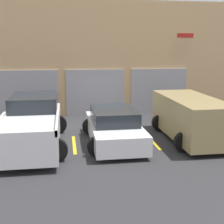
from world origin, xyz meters
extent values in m
plane|color=#2D2D30|center=(0.00, 0.00, 0.00)|extent=(28.00, 28.00, 0.00)
cube|color=tan|center=(0.00, 3.30, 2.96)|extent=(16.99, 0.60, 5.93)
cube|color=#939399|center=(-3.68, 2.96, 1.21)|extent=(3.08, 0.08, 2.42)
cube|color=#939399|center=(-0.20, 2.96, 1.21)|extent=(3.08, 0.08, 2.42)
cube|color=#939399|center=(3.28, 2.96, 1.21)|extent=(3.08, 0.08, 2.42)
cube|color=#B21E19|center=(4.67, 2.97, 4.18)|extent=(0.90, 0.03, 0.22)
cube|color=white|center=(-3.04, -2.08, 0.66)|extent=(1.99, 5.42, 0.90)
cube|color=#1E2328|center=(-3.04, -0.59, 1.40)|extent=(1.83, 2.44, 0.58)
cube|color=white|center=(-2.08, -3.30, 1.20)|extent=(0.08, 2.98, 0.18)
cube|color=white|center=(-3.04, -4.75, 1.20)|extent=(1.99, 0.08, 0.18)
cylinder|color=black|center=(-3.92, -0.40, 0.39)|extent=(0.78, 0.22, 0.78)
cylinder|color=black|center=(-2.15, -0.40, 0.39)|extent=(0.78, 0.22, 0.78)
cylinder|color=black|center=(-2.15, -3.76, 0.39)|extent=(0.78, 0.22, 0.78)
cube|color=white|center=(0.00, -2.08, 0.48)|extent=(1.81, 4.34, 0.65)
cube|color=#1E2328|center=(0.00, -1.97, 1.06)|extent=(1.59, 2.39, 0.51)
cylinder|color=black|center=(-0.79, -0.74, 0.33)|extent=(0.67, 0.22, 0.67)
cylinder|color=black|center=(0.79, -0.74, 0.33)|extent=(0.67, 0.22, 0.67)
cylinder|color=black|center=(-0.79, -3.43, 0.33)|extent=(0.67, 0.22, 0.67)
cylinder|color=black|center=(0.79, -3.43, 0.33)|extent=(0.67, 0.22, 0.67)
cube|color=#9E8956|center=(3.04, -2.08, 0.92)|extent=(1.78, 4.50, 1.49)
cube|color=#1E2328|center=(3.04, 0.12, 1.43)|extent=(1.60, 0.06, 0.28)
cylinder|color=black|center=(2.26, -0.69, 0.36)|extent=(0.71, 0.22, 0.71)
cylinder|color=black|center=(3.82, -0.69, 0.36)|extent=(0.71, 0.22, 0.71)
cylinder|color=black|center=(2.26, -3.48, 0.36)|extent=(0.71, 0.22, 0.71)
cube|color=gold|center=(-1.52, -2.08, 0.00)|extent=(0.12, 2.20, 0.01)
cube|color=gold|center=(1.52, -2.08, 0.00)|extent=(0.12, 2.20, 0.01)
camera|label=1|loc=(-1.80, -13.37, 3.65)|focal=50.00mm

